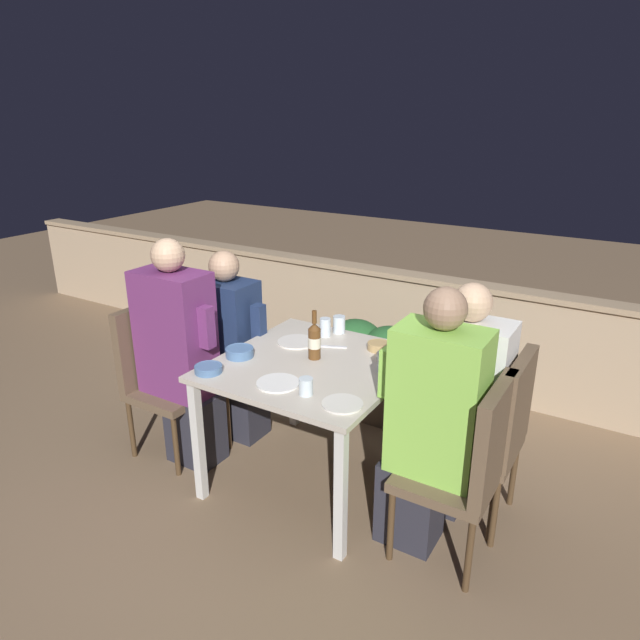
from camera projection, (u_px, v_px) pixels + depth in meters
ground_plane at (313, 478)px, 3.36m from camera, size 16.00×16.00×0.00m
parapet_wall at (419, 328)px, 4.46m from camera, size 9.00×0.18×0.86m
dining_table at (313, 377)px, 3.13m from camera, size 0.98×1.03×0.75m
planter_hedge at (388, 368)px, 3.92m from camera, size 0.95×0.47×0.67m
chair_left_near at (158, 368)px, 3.49m from camera, size 0.44×0.44×0.94m
person_purple_stripe at (180, 354)px, 3.35m from camera, size 0.50×0.26×1.38m
chair_left_far at (209, 349)px, 3.76m from camera, size 0.44×0.44×0.94m
person_navy_jumper at (233, 345)px, 3.64m from camera, size 0.47×0.26×1.24m
chair_right_near at (471, 460)px, 2.57m from camera, size 0.44×0.44×0.94m
person_green_blouse at (430, 424)px, 2.63m from camera, size 0.49×0.26×1.34m
chair_right_far at (495, 427)px, 2.84m from camera, size 0.44×0.44×0.94m
person_white_polo at (457, 402)px, 2.91m from camera, size 0.50×0.26×1.27m
beer_bottle at (314, 340)px, 3.11m from camera, size 0.07×0.07×0.28m
plate_0 at (278, 383)px, 2.85m from camera, size 0.22×0.22×0.01m
plate_1 at (297, 342)px, 3.36m from camera, size 0.22×0.22×0.01m
plate_2 at (342, 404)px, 2.65m from camera, size 0.19×0.19×0.01m
bowl_0 at (391, 357)px, 3.10m from camera, size 0.16×0.16×0.04m
bowl_1 at (240, 352)px, 3.16m from camera, size 0.16×0.16×0.05m
bowl_2 at (208, 368)px, 2.97m from camera, size 0.15×0.15×0.04m
bowl_3 at (379, 346)px, 3.25m from camera, size 0.13×0.13×0.04m
glass_cup_0 at (383, 365)px, 2.97m from camera, size 0.06×0.06×0.08m
glass_cup_1 at (339, 324)px, 3.49m from camera, size 0.07×0.07×0.11m
glass_cup_2 at (325, 327)px, 3.43m from camera, size 0.07×0.07×0.11m
glass_cup_3 at (306, 386)px, 2.73m from camera, size 0.07×0.07×0.09m
fork_0 at (332, 347)px, 3.29m from camera, size 0.16×0.09×0.01m
potted_plant at (231, 330)px, 4.35m from camera, size 0.33×0.33×0.75m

